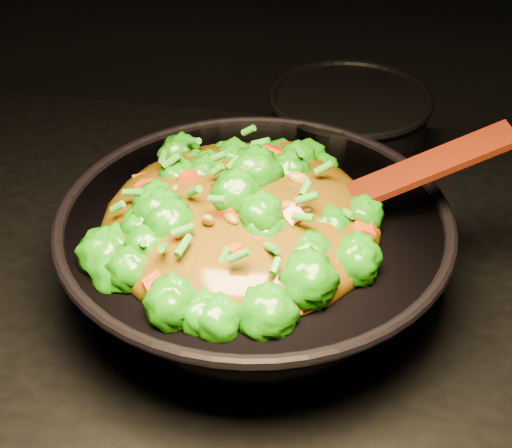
# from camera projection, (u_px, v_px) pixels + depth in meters

# --- Properties ---
(wok) EXTENTS (0.41, 0.41, 0.11)m
(wok) POSITION_uv_depth(u_px,v_px,m) (254.00, 260.00, 0.85)
(wok) COLOR black
(wok) RESTS_ON stovetop
(stir_fry) EXTENTS (0.37, 0.37, 0.10)m
(stir_fry) POSITION_uv_depth(u_px,v_px,m) (240.00, 189.00, 0.77)
(stir_fry) COLOR #1C7708
(stir_fry) RESTS_ON wok
(spatula) EXTENTS (0.25, 0.11, 0.11)m
(spatula) POSITION_uv_depth(u_px,v_px,m) (386.00, 183.00, 0.79)
(spatula) COLOR #3B1106
(spatula) RESTS_ON wok
(back_pot) EXTENTS (0.23, 0.23, 0.12)m
(back_pot) POSITION_uv_depth(u_px,v_px,m) (348.00, 133.00, 1.06)
(back_pot) COLOR black
(back_pot) RESTS_ON stovetop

